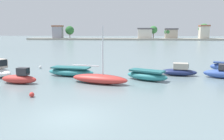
{
  "coord_description": "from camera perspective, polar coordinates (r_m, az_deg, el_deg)",
  "views": [
    {
      "loc": [
        3.24,
        -11.53,
        4.62
      ],
      "look_at": [
        1.21,
        12.52,
        0.48
      ],
      "focal_mm": 36.66,
      "sensor_mm": 36.0,
      "label": 1
    }
  ],
  "objects": [
    {
      "name": "moored_boat_5",
      "position": [
        21.84,
        8.68,
        -1.33
      ],
      "size": [
        4.26,
        3.15,
        0.98
      ],
      "rotation": [
        0.0,
        0.0,
        -0.47
      ],
      "color": "teal",
      "rests_on": "ground"
    },
    {
      "name": "mooring_buoy_2",
      "position": [
        17.18,
        -19.38,
        -5.82
      ],
      "size": [
        0.35,
        0.35,
        0.35
      ],
      "primitive_type": "sphere",
      "color": "red",
      "rests_on": "ground"
    },
    {
      "name": "ground_plane",
      "position": [
        12.84,
        -10.34,
        -11.53
      ],
      "size": [
        400.0,
        400.0,
        0.0
      ],
      "primitive_type": "plane",
      "color": "slate"
    },
    {
      "name": "moored_boat_7",
      "position": [
        25.03,
        26.14,
        -0.64
      ],
      "size": [
        3.89,
        2.49,
        1.39
      ],
      "rotation": [
        0.0,
        0.0,
        -0.37
      ],
      "color": "#3856A8",
      "rests_on": "ground"
    },
    {
      "name": "moored_boat_6",
      "position": [
        24.89,
        16.38,
        -0.22
      ],
      "size": [
        3.83,
        1.93,
        1.31
      ],
      "rotation": [
        0.0,
        0.0,
        -0.15
      ],
      "color": "navy",
      "rests_on": "ground"
    },
    {
      "name": "mooring_buoy_1",
      "position": [
        29.88,
        -17.44,
        0.72
      ],
      "size": [
        0.33,
        0.33,
        0.33
      ],
      "primitive_type": "sphere",
      "color": "white",
      "rests_on": "ground"
    },
    {
      "name": "moored_boat_4",
      "position": [
        20.31,
        -3.16,
        -2.16
      ],
      "size": [
        5.4,
        2.77,
        5.06
      ],
      "rotation": [
        0.0,
        0.0,
        -0.26
      ],
      "color": "#C63833",
      "rests_on": "ground"
    },
    {
      "name": "distant_shoreline",
      "position": [
        118.22,
        6.07,
        8.69
      ],
      "size": [
        101.04,
        7.9,
        8.16
      ],
      "color": "#9E998C",
      "rests_on": "ground"
    },
    {
      "name": "moored_boat_2",
      "position": [
        21.85,
        -22.07,
        -1.9
      ],
      "size": [
        3.42,
        1.47,
        1.43
      ],
      "rotation": [
        0.0,
        0.0,
        -0.11
      ],
      "color": "#C63833",
      "rests_on": "ground"
    },
    {
      "name": "moored_boat_3",
      "position": [
        24.02,
        -10.24,
        -0.4
      ],
      "size": [
        5.11,
        2.41,
        0.94
      ],
      "rotation": [
        0.0,
        0.0,
        -0.16
      ],
      "color": "teal",
      "rests_on": "ground"
    }
  ]
}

